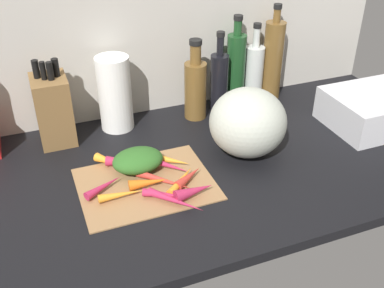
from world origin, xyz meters
TOP-DOWN VIEW (x-y plane):
  - ground_plane at (0.00, 0.00)cm, footprint 170.00×80.00cm
  - wall_back at (0.00, 38.50)cm, footprint 170.00×3.00cm
  - cutting_board at (-16.81, -4.96)cm, footprint 36.65×28.66cm
  - carrot_0 at (-7.89, 1.15)cm, footprint 11.46×10.19cm
  - carrot_1 at (-28.26, -4.19)cm, footprint 11.50×7.62cm
  - carrot_2 at (-16.51, -7.31)cm, footprint 11.17×4.05cm
  - carrot_3 at (-24.03, 6.65)cm, footprint 8.55×9.55cm
  - carrot_4 at (-6.55, -15.57)cm, footprint 11.31×4.77cm
  - carrot_5 at (-5.50, -8.69)cm, footprint 10.30×8.14cm
  - carrot_6 at (-24.79, -9.24)cm, footprint 12.03×2.87cm
  - carrot_7 at (-12.27, -16.90)cm, footprint 12.21×13.98cm
  - carrot_8 at (-10.34, -0.17)cm, footprint 13.52×15.04cm
  - carrot_9 at (-20.17, 4.84)cm, footprint 11.04×7.46cm
  - carrot_10 at (-13.65, -13.68)cm, footprint 12.02×8.53cm
  - carrot_11 at (-7.89, -9.24)cm, footprint 11.23×11.13cm
  - carrot_12 at (-12.23, -7.52)cm, footprint 13.19×13.80cm
  - carrot_greens_pile at (-16.97, 1.88)cm, footprint 14.58×11.22cm
  - winter_squash at (16.70, -0.21)cm, footprint 23.14×22.86cm
  - knife_block at (-36.17, 28.18)cm, footprint 10.56×13.20cm
  - paper_towel_roll at (-16.36, 29.50)cm, footprint 10.78×10.78cm
  - bottle_0 at (10.62, 26.87)cm, footprint 7.58×7.58cm
  - bottle_1 at (20.60, 29.48)cm, footprint 6.32×6.32cm
  - bottle_2 at (28.32, 32.47)cm, footprint 6.82×6.82cm
  - bottle_3 at (35.65, 32.05)cm, footprint 6.73×6.73cm
  - bottle_4 at (42.73, 31.57)cm, footprint 7.28×7.28cm
  - dish_rack at (63.97, -0.32)cm, footprint 29.61×24.80cm

SIDE VIEW (x-z plane):
  - ground_plane at x=0.00cm, z-range -3.00..0.00cm
  - cutting_board at x=-16.81cm, z-range 0.00..0.80cm
  - carrot_12 at x=-12.23cm, z-range 0.80..3.00cm
  - carrot_10 at x=-13.65cm, z-range 0.80..3.03cm
  - carrot_7 at x=-12.27cm, z-range 0.80..3.07cm
  - carrot_6 at x=-24.79cm, z-range 0.80..3.07cm
  - carrot_1 at x=-28.26cm, z-range 0.80..3.20cm
  - carrot_11 at x=-7.89cm, z-range 0.80..3.26cm
  - carrot_3 at x=-24.03cm, z-range 0.80..3.44cm
  - carrot_5 at x=-5.50cm, z-range 0.80..3.58cm
  - carrot_0 at x=-7.89cm, z-range 0.80..3.64cm
  - carrot_9 at x=-20.17cm, z-range 0.80..3.76cm
  - carrot_2 at x=-16.51cm, z-range 0.80..3.79cm
  - carrot_8 at x=-10.34cm, z-range 0.80..3.82cm
  - carrot_4 at x=-6.55cm, z-range 0.80..4.34cm
  - carrot_greens_pile at x=-16.97cm, z-range 0.80..6.97cm
  - dish_rack at x=63.97cm, z-range 0.00..11.27cm
  - winter_squash at x=16.70cm, z-range 0.00..20.74cm
  - bottle_3 at x=35.65cm, z-range -3.45..25.28cm
  - bottle_1 at x=20.60cm, z-range -3.24..25.15cm
  - knife_block at x=-36.17cm, z-range -2.39..24.67cm
  - bottle_0 at x=10.62cm, z-range -2.76..25.05cm
  - paper_towel_roll at x=-16.36cm, z-range 0.00..24.74cm
  - bottle_2 at x=28.32cm, z-range -2.68..29.52cm
  - bottle_4 at x=42.73cm, z-range -2.64..32.11cm
  - wall_back at x=0.00cm, z-range 0.00..60.00cm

